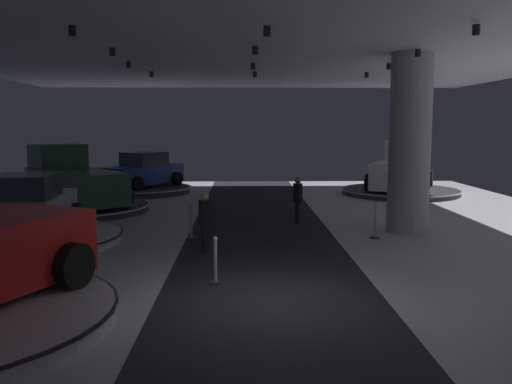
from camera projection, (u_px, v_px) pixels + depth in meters
ground at (271, 302)px, 10.22m from camera, size 24.00×44.00×0.06m
column_right at (410, 144)px, 16.58m from camera, size 1.27×1.27×5.50m
display_platform_deep_left at (143, 189)px, 26.59m from camera, size 4.74×4.74×0.30m
display_car_deep_left at (143, 171)px, 26.50m from camera, size 3.78×4.51×1.71m
display_platform_far_left at (76, 208)px, 20.86m from camera, size 5.68×5.68×0.25m
pickup_truck_far_left at (72, 180)px, 20.98m from camera, size 4.94×5.46×2.30m
display_platform_deep_right at (400, 191)px, 26.05m from camera, size 5.68×5.68×0.25m
pickup_truck_deep_right at (402, 169)px, 26.21m from camera, size 4.27×5.69×2.30m
display_platform_mid_left at (30, 238)px, 15.16m from camera, size 5.15×5.15×0.27m
display_car_mid_left at (28, 207)px, 15.02m from camera, size 2.51×4.35×1.71m
visitor_walking_near at (205, 218)px, 14.02m from camera, size 0.32×0.32×1.59m
visitor_walking_far at (298, 197)px, 18.16m from camera, size 0.32×0.32×1.59m
stanchion_a at (191, 226)px, 15.84m from camera, size 0.28×0.28×1.01m
stanchion_b at (375, 226)px, 15.80m from camera, size 0.28×0.28×1.01m
stanchion_c at (216, 266)px, 11.28m from camera, size 0.28×0.28×1.01m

